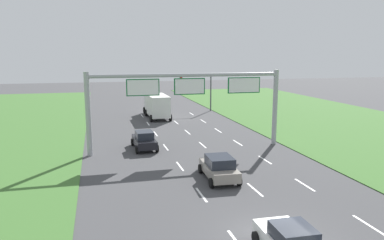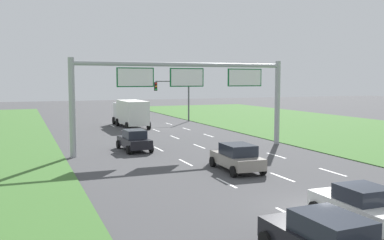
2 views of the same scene
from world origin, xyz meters
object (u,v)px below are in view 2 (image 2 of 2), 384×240
at_px(car_near_red, 134,140).
at_px(traffic_light_mast, 175,92).
at_px(box_truck, 130,112).
at_px(sign_gantry, 187,86).
at_px(car_mid_lane, 237,157).
at_px(car_far_ahead, 360,206).

relative_size(car_near_red, traffic_light_mast, 0.74).
xyz_separation_m(box_truck, sign_gantry, (0.18, -17.56, 3.26)).
height_order(car_mid_lane, sign_gantry, sign_gantry).
relative_size(car_mid_lane, sign_gantry, 0.25).
distance_m(car_near_red, sign_gantry, 5.79).
xyz_separation_m(car_far_ahead, traffic_light_mast, (6.94, 40.04, 3.09)).
bearing_deg(car_near_red, box_truck, 75.36).
distance_m(sign_gantry, traffic_light_mast, 22.34).
distance_m(car_far_ahead, sign_gantry, 19.19).
xyz_separation_m(sign_gantry, traffic_light_mast, (6.61, 21.31, -1.08)).
bearing_deg(car_near_red, car_mid_lane, -69.70).
height_order(car_mid_lane, car_far_ahead, car_mid_lane).
distance_m(car_near_red, box_truck, 16.82).
bearing_deg(car_far_ahead, traffic_light_mast, 81.70).
relative_size(car_near_red, car_far_ahead, 1.02).
xyz_separation_m(car_far_ahead, sign_gantry, (0.33, 18.73, 4.17)).
xyz_separation_m(car_mid_lane, traffic_light_mast, (6.60, 29.65, 3.04)).
relative_size(box_truck, traffic_light_mast, 1.46).
distance_m(car_near_red, car_mid_lane, 10.28).
xyz_separation_m(car_near_red, box_truck, (3.70, 16.39, 0.88)).
bearing_deg(car_far_ahead, car_near_red, 101.64).
distance_m(car_mid_lane, sign_gantry, 9.30).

